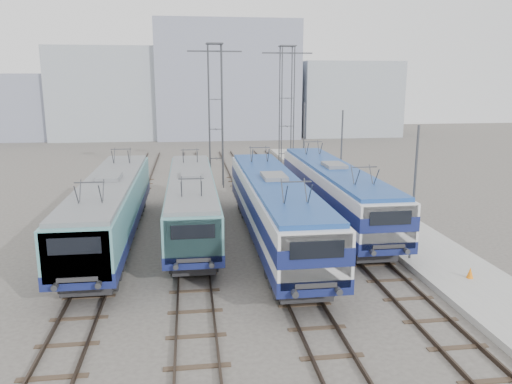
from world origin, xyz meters
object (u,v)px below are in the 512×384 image
object	(u,v)px
catenary_tower_west	(216,110)
locomotive_center_right	(274,205)
locomotive_center_left	(192,200)
catenary_tower_east	(287,108)
mast_mid	(341,159)
safety_cone	(470,273)
mast_front	(414,196)
locomotive_far_right	(334,189)
locomotive_far_left	(110,205)
mast_rear	(304,140)

from	to	relation	value
catenary_tower_west	locomotive_center_right	bearing A→B (deg)	-82.20
locomotive_center_left	catenary_tower_east	size ratio (longest dim) A/B	1.44
catenary_tower_east	mast_mid	size ratio (longest dim) A/B	1.71
safety_cone	catenary_tower_east	bearing A→B (deg)	98.43
locomotive_center_right	mast_front	world-z (taller)	mast_front
locomotive_center_left	safety_cone	world-z (taller)	locomotive_center_left
locomotive_far_right	catenary_tower_east	distance (m)	15.28
locomotive_far_left	locomotive_center_left	xyz separation A→B (m)	(4.50, 1.23, -0.12)
locomotive_far_right	safety_cone	distance (m)	10.90
catenary_tower_west	mast_mid	xyz separation A→B (m)	(8.60, -8.00, -3.14)
catenary_tower_west	mast_front	world-z (taller)	catenary_tower_west
catenary_tower_east	mast_front	world-z (taller)	catenary_tower_east
locomotive_center_left	safety_cone	distance (m)	15.56
locomotive_far_left	locomotive_center_right	xyz separation A→B (m)	(9.00, -1.57, 0.13)
locomotive_center_left	safety_cone	bearing A→B (deg)	-36.57
locomotive_far_right	catenary_tower_east	bearing A→B (deg)	90.98
catenary_tower_east	mast_rear	distance (m)	4.28
catenary_tower_west	safety_cone	world-z (taller)	catenary_tower_west
mast_mid	mast_rear	xyz separation A→B (m)	(0.00, 12.00, 0.00)
mast_rear	safety_cone	distance (m)	27.06
catenary_tower_east	mast_mid	xyz separation A→B (m)	(2.10, -10.00, -3.14)
mast_front	mast_rear	bearing A→B (deg)	90.00
mast_front	catenary_tower_west	bearing A→B (deg)	113.27
locomotive_center_right	catenary_tower_west	bearing A→B (deg)	97.80
catenary_tower_east	safety_cone	xyz separation A→B (m)	(3.68, -24.86, -6.09)
catenary_tower_east	mast_front	size ratio (longest dim) A/B	1.71
catenary_tower_west	mast_rear	xyz separation A→B (m)	(8.60, 4.00, -3.14)
locomotive_center_left	mast_mid	world-z (taller)	mast_mid
catenary_tower_east	safety_cone	distance (m)	25.86
locomotive_far_left	catenary_tower_west	distance (m)	16.90
catenary_tower_west	mast_mid	distance (m)	12.16
locomotive_center_left	locomotive_far_right	xyz separation A→B (m)	(9.00, 0.97, 0.18)
locomotive_far_right	catenary_tower_west	bearing A→B (deg)	118.06
locomotive_center_right	catenary_tower_west	size ratio (longest dim) A/B	1.57
safety_cone	locomotive_far_left	bearing A→B (deg)	154.74
locomotive_center_left	mast_front	size ratio (longest dim) A/B	2.47
locomotive_center_left	mast_rear	size ratio (longest dim) A/B	2.47
mast_front	locomotive_center_left	bearing A→B (deg)	149.60
mast_mid	mast_front	bearing A→B (deg)	-90.00
locomotive_center_left	mast_rear	distance (m)	20.75
locomotive_far_right	mast_front	distance (m)	7.65
locomotive_far_right	mast_mid	distance (m)	5.15
locomotive_center_left	mast_mid	distance (m)	12.30
catenary_tower_west	safety_cone	distance (m)	25.75
locomotive_center_left	locomotive_far_right	bearing A→B (deg)	6.15
mast_mid	mast_rear	world-z (taller)	same
locomotive_far_left	safety_cone	size ratio (longest dim) A/B	36.45
locomotive_far_left	catenary_tower_west	size ratio (longest dim) A/B	1.52
locomotive_center_right	locomotive_far_right	size ratio (longest dim) A/B	1.03
locomotive_far_right	locomotive_center_left	bearing A→B (deg)	-173.85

